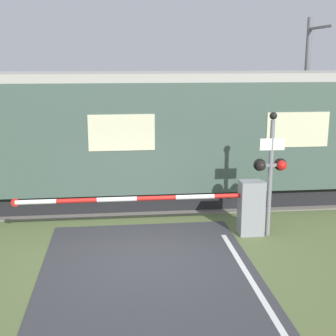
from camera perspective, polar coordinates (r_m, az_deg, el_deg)
name	(u,v)px	position (r m, az deg, el deg)	size (l,w,h in m)	color
ground_plane	(146,256)	(10.71, -2.68, -10.64)	(80.00, 80.00, 0.00)	#5B6B3D
track_bed	(137,199)	(14.72, -3.74, -3.79)	(36.00, 3.20, 0.13)	slate
train	(121,137)	(14.26, -5.72, 3.81)	(17.92, 3.06, 3.93)	black
crossing_barrier	(233,206)	(11.75, 7.97, -4.65)	(6.11, 0.44, 1.38)	gray
signal_post	(271,167)	(11.62, 12.43, 0.17)	(0.82, 0.26, 3.09)	gray
catenary_pole	(306,95)	(17.96, 16.48, 8.51)	(0.20, 1.90, 5.73)	slate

